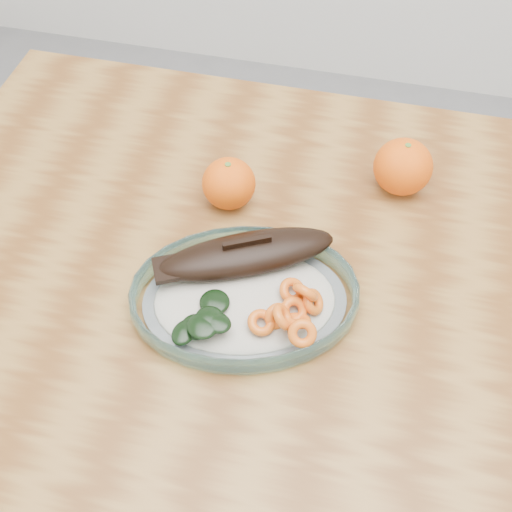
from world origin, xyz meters
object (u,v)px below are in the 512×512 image
orange_left (229,184)px  orange_right (403,167)px  plated_meal (245,294)px  dining_table (331,342)px

orange_left → orange_right: (0.22, 0.08, 0.00)m
plated_meal → orange_left: size_ratio=8.44×
plated_meal → orange_right: bearing=39.6°
plated_meal → orange_left: plated_meal is taller
dining_table → orange_right: 0.26m
dining_table → plated_meal: (-0.11, -0.03, 0.12)m
orange_left → orange_right: size_ratio=0.90×
dining_table → orange_left: bearing=143.0°
orange_left → plated_meal: bearing=-69.0°
dining_table → plated_meal: bearing=-165.6°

